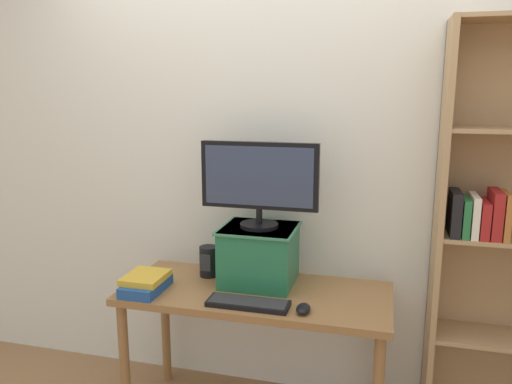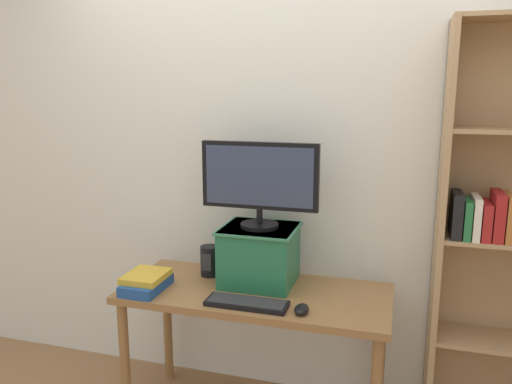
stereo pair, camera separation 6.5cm
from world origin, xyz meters
name	(u,v)px [view 1 (the left image)]	position (x,y,z in m)	size (l,w,h in m)	color
back_wall	(274,167)	(0.00, 0.41, 1.30)	(7.00, 0.08, 2.60)	silver
desk	(256,307)	(0.00, 0.00, 0.64)	(1.34, 0.58, 0.74)	olive
bookshelf_unit	(509,236)	(1.19, 0.26, 1.04)	(0.72, 0.28, 2.04)	tan
riser_box	(259,254)	(-0.01, 0.11, 0.89)	(0.38, 0.35, 0.30)	#1E6642
computer_monitor	(259,181)	(-0.01, 0.10, 1.28)	(0.60, 0.20, 0.44)	black
keyboard	(248,303)	(0.01, -0.19, 0.75)	(0.39, 0.13, 0.02)	black
computer_mouse	(303,309)	(0.27, -0.19, 0.75)	(0.06, 0.10, 0.04)	black
book_stack	(146,283)	(-0.53, -0.14, 0.78)	(0.19, 0.27, 0.08)	navy
desk_speaker	(209,261)	(-0.30, 0.13, 0.82)	(0.10, 0.10, 0.16)	black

